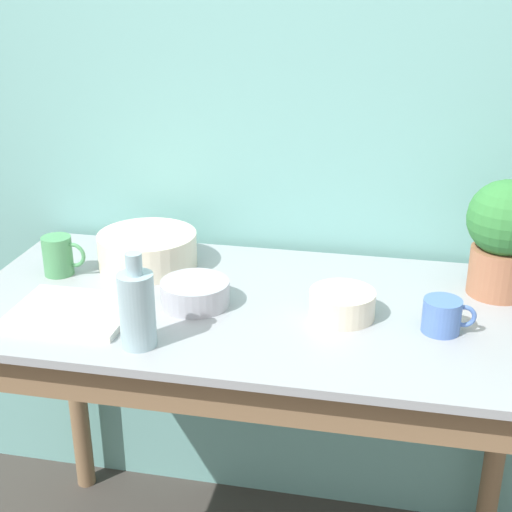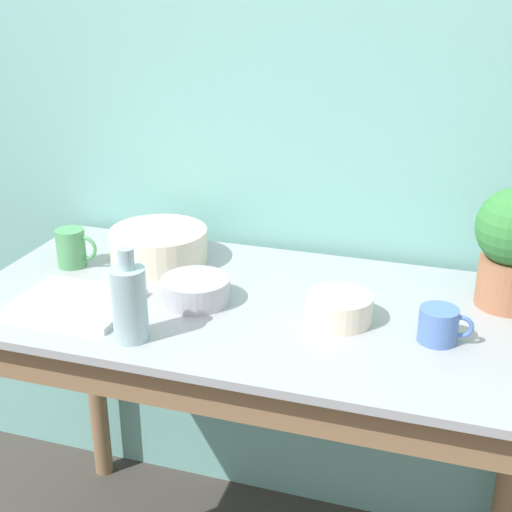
# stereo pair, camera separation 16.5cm
# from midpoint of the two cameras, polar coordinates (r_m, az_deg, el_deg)

# --- Properties ---
(wall_back) EXTENTS (6.00, 0.05, 2.40)m
(wall_back) POSITION_cam_midpoint_polar(r_m,az_deg,el_deg) (1.97, 6.05, 9.47)
(wall_back) COLOR #70ADA8
(wall_back) RESTS_ON ground_plane
(counter_table) EXTENTS (1.40, 0.69, 0.89)m
(counter_table) POSITION_cam_midpoint_polar(r_m,az_deg,el_deg) (1.76, 2.45, -9.23)
(counter_table) COLOR #846647
(counter_table) RESTS_ON ground_plane
(bowl_wash_large) EXTENTS (0.26, 0.26, 0.09)m
(bowl_wash_large) POSITION_cam_midpoint_polar(r_m,az_deg,el_deg) (1.92, -5.36, 0.79)
(bowl_wash_large) COLOR beige
(bowl_wash_large) RESTS_ON counter_table
(bottle_tall) EXTENTS (0.08, 0.08, 0.21)m
(bottle_tall) POSITION_cam_midpoint_polar(r_m,az_deg,el_deg) (1.51, -7.05, -3.74)
(bottle_tall) COLOR #93B2BC
(bottle_tall) RESTS_ON counter_table
(mug_green) EXTENTS (0.11, 0.08, 0.10)m
(mug_green) POSITION_cam_midpoint_polar(r_m,az_deg,el_deg) (1.92, -12.16, 0.60)
(mug_green) COLOR #4C935B
(mug_green) RESTS_ON counter_table
(mug_blue) EXTENTS (0.12, 0.08, 0.08)m
(mug_blue) POSITION_cam_midpoint_polar(r_m,az_deg,el_deg) (1.59, 17.38, -5.37)
(mug_blue) COLOR #4C70B7
(mug_blue) RESTS_ON counter_table
(bowl_small_cream) EXTENTS (0.15, 0.15, 0.06)m
(bowl_small_cream) POSITION_cam_midpoint_polar(r_m,az_deg,el_deg) (1.62, 9.58, -4.20)
(bowl_small_cream) COLOR beige
(bowl_small_cream) RESTS_ON counter_table
(bowl_small_steel) EXTENTS (0.16, 0.16, 0.06)m
(bowl_small_steel) POSITION_cam_midpoint_polar(r_m,az_deg,el_deg) (1.69, -2.08, -2.81)
(bowl_small_steel) COLOR #A8A8B2
(bowl_small_steel) RESTS_ON counter_table
(tray_board) EXTENTS (0.27, 0.22, 0.02)m
(tray_board) POSITION_cam_midpoint_polar(r_m,az_deg,el_deg) (1.71, -11.61, -3.77)
(tray_board) COLOR beige
(tray_board) RESTS_ON counter_table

